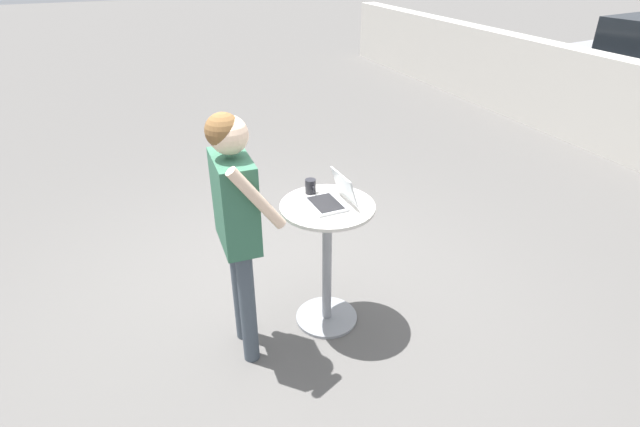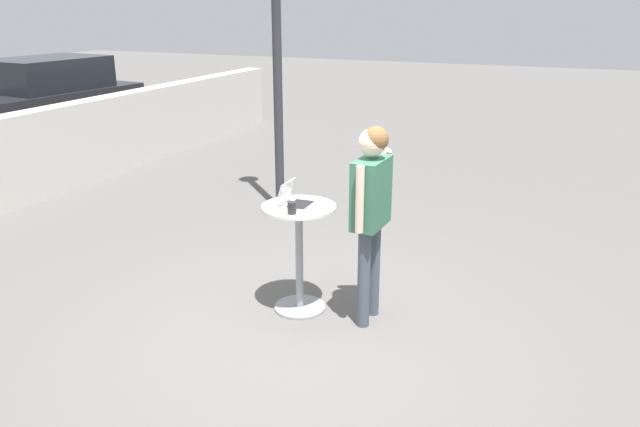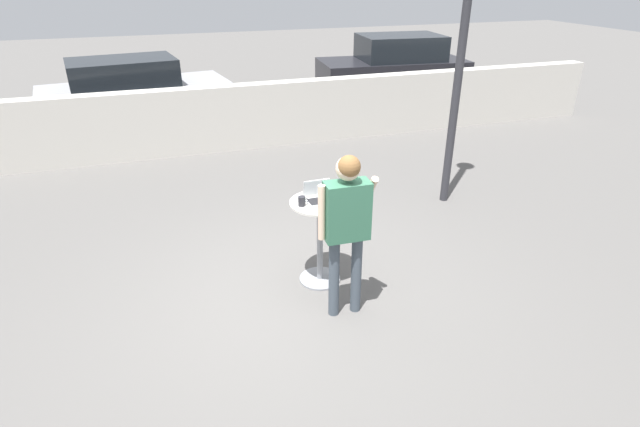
{
  "view_description": "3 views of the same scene",
  "coord_description": "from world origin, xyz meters",
  "px_view_note": "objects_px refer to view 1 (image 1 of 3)",
  "views": [
    {
      "loc": [
        3.19,
        -0.95,
        2.63
      ],
      "look_at": [
        0.31,
        0.26,
        0.9
      ],
      "focal_mm": 28.0,
      "sensor_mm": 36.0,
      "label": 1
    },
    {
      "loc": [
        -4.34,
        -1.98,
        2.73
      ],
      "look_at": [
        0.38,
        0.06,
        0.98
      ],
      "focal_mm": 35.0,
      "sensor_mm": 36.0,
      "label": 2
    },
    {
      "loc": [
        -1.16,
        -4.37,
        3.31
      ],
      "look_at": [
        0.33,
        0.06,
        0.98
      ],
      "focal_mm": 28.0,
      "sensor_mm": 36.0,
      "label": 3
    }
  ],
  "objects_px": {
    "cafe_table": "(327,251)",
    "standing_person": "(235,209)",
    "coffee_mug": "(311,186)",
    "laptop": "(332,198)"
  },
  "relations": [
    {
      "from": "cafe_table",
      "to": "standing_person",
      "type": "height_order",
      "value": "standing_person"
    },
    {
      "from": "coffee_mug",
      "to": "standing_person",
      "type": "height_order",
      "value": "standing_person"
    },
    {
      "from": "laptop",
      "to": "standing_person",
      "type": "xyz_separation_m",
      "value": [
        0.06,
        -0.69,
        0.08
      ]
    },
    {
      "from": "laptop",
      "to": "standing_person",
      "type": "relative_size",
      "value": 0.17
    },
    {
      "from": "laptop",
      "to": "standing_person",
      "type": "bearing_deg",
      "value": -85.34
    },
    {
      "from": "laptop",
      "to": "standing_person",
      "type": "distance_m",
      "value": 0.7
    },
    {
      "from": "laptop",
      "to": "coffee_mug",
      "type": "relative_size",
      "value": 2.61
    },
    {
      "from": "cafe_table",
      "to": "laptop",
      "type": "height_order",
      "value": "laptop"
    },
    {
      "from": "coffee_mug",
      "to": "standing_person",
      "type": "bearing_deg",
      "value": -66.29
    },
    {
      "from": "laptop",
      "to": "cafe_table",
      "type": "bearing_deg",
      "value": -87.46
    }
  ]
}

